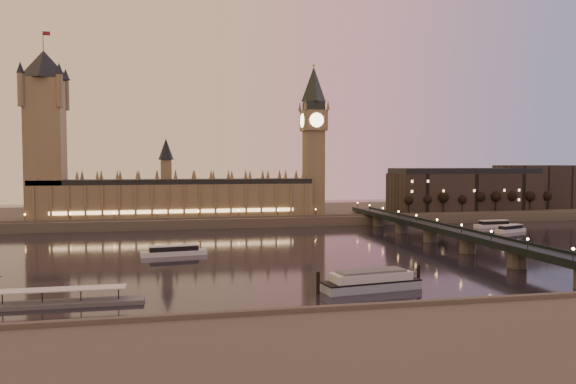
{
  "coord_description": "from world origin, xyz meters",
  "views": [
    {
      "loc": [
        -44.28,
        -256.06,
        42.29
      ],
      "look_at": [
        17.59,
        35.0,
        26.54
      ],
      "focal_mm": 35.0,
      "sensor_mm": 36.0,
      "label": 1
    }
  ],
  "objects_px": {
    "cruise_boat_b": "(494,224)",
    "moored_barge": "(371,281)",
    "cruise_boat_a": "(174,251)",
    "pontoon_pier": "(65,301)"
  },
  "relations": [
    {
      "from": "cruise_boat_b",
      "to": "moored_barge",
      "type": "distance_m",
      "value": 207.83
    },
    {
      "from": "cruise_boat_a",
      "to": "moored_barge",
      "type": "xyz_separation_m",
      "value": [
        63.34,
        -84.02,
        0.94
      ]
    },
    {
      "from": "cruise_boat_a",
      "to": "pontoon_pier",
      "type": "bearing_deg",
      "value": -118.82
    },
    {
      "from": "cruise_boat_b",
      "to": "pontoon_pier",
      "type": "relative_size",
      "value": 0.58
    },
    {
      "from": "cruise_boat_b",
      "to": "pontoon_pier",
      "type": "xyz_separation_m",
      "value": [
        -236.84,
        -152.94,
        -0.8
      ]
    },
    {
      "from": "cruise_boat_a",
      "to": "pontoon_pier",
      "type": "relative_size",
      "value": 0.66
    },
    {
      "from": "cruise_boat_a",
      "to": "cruise_boat_b",
      "type": "height_order",
      "value": "cruise_boat_b"
    },
    {
      "from": "cruise_boat_a",
      "to": "moored_barge",
      "type": "relative_size",
      "value": 0.78
    },
    {
      "from": "cruise_boat_b",
      "to": "moored_barge",
      "type": "height_order",
      "value": "moored_barge"
    },
    {
      "from": "cruise_boat_a",
      "to": "moored_barge",
      "type": "height_order",
      "value": "moored_barge"
    }
  ]
}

